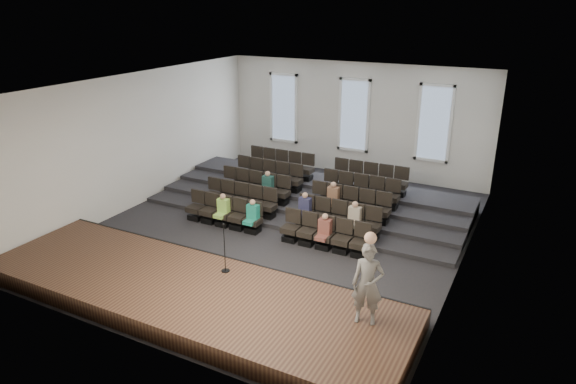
# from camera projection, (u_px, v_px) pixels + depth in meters

# --- Properties ---
(ground) EXTENTS (14.00, 14.00, 0.00)m
(ground) POSITION_uv_depth(u_px,v_px,m) (280.00, 230.00, 17.74)
(ground) COLOR black
(ground) RESTS_ON ground
(ceiling) EXTENTS (12.00, 14.00, 0.02)m
(ceiling) POSITION_uv_depth(u_px,v_px,m) (279.00, 83.00, 15.99)
(ceiling) COLOR white
(ceiling) RESTS_ON ground
(wall_back) EXTENTS (12.00, 0.04, 5.00)m
(wall_back) POSITION_uv_depth(u_px,v_px,m) (354.00, 119.00, 22.71)
(wall_back) COLOR silver
(wall_back) RESTS_ON ground
(wall_front) EXTENTS (12.00, 0.04, 5.00)m
(wall_front) POSITION_uv_depth(u_px,v_px,m) (125.00, 245.00, 11.02)
(wall_front) COLOR silver
(wall_front) RESTS_ON ground
(wall_left) EXTENTS (0.04, 14.00, 5.00)m
(wall_left) POSITION_uv_depth(u_px,v_px,m) (140.00, 139.00, 19.45)
(wall_left) COLOR silver
(wall_left) RESTS_ON ground
(wall_right) EXTENTS (0.04, 14.00, 5.00)m
(wall_right) POSITION_uv_depth(u_px,v_px,m) (470.00, 189.00, 14.28)
(wall_right) COLOR silver
(wall_right) RESTS_ON ground
(stage) EXTENTS (11.80, 3.60, 0.50)m
(stage) POSITION_uv_depth(u_px,v_px,m) (188.00, 293.00, 13.41)
(stage) COLOR #4C3320
(stage) RESTS_ON ground
(stage_lip) EXTENTS (11.80, 0.06, 0.52)m
(stage_lip) POSITION_uv_depth(u_px,v_px,m) (226.00, 264.00, 14.88)
(stage_lip) COLOR black
(stage_lip) RESTS_ON ground
(risers) EXTENTS (11.80, 4.80, 0.60)m
(risers) POSITION_uv_depth(u_px,v_px,m) (318.00, 195.00, 20.31)
(risers) COLOR black
(risers) RESTS_ON ground
(seating_rows) EXTENTS (6.80, 4.70, 1.67)m
(seating_rows) POSITION_uv_depth(u_px,v_px,m) (300.00, 197.00, 18.78)
(seating_rows) COLOR black
(seating_rows) RESTS_ON ground
(windows) EXTENTS (8.44, 0.10, 3.24)m
(windows) POSITION_uv_depth(u_px,v_px,m) (354.00, 115.00, 22.58)
(windows) COLOR white
(windows) RESTS_ON wall_back
(audience) EXTENTS (4.85, 2.64, 1.10)m
(audience) POSITION_uv_depth(u_px,v_px,m) (293.00, 207.00, 17.55)
(audience) COLOR #9EDA57
(audience) RESTS_ON seating_rows
(speaker) EXTENTS (0.80, 0.61, 1.95)m
(speaker) POSITION_uv_depth(u_px,v_px,m) (368.00, 284.00, 11.47)
(speaker) COLOR #5E5B59
(speaker) RESTS_ON stage
(mic_stand) EXTENTS (0.24, 0.24, 1.43)m
(mic_stand) POSITION_uv_depth(u_px,v_px,m) (225.00, 257.00, 13.86)
(mic_stand) COLOR black
(mic_stand) RESTS_ON stage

